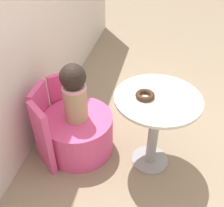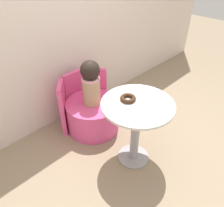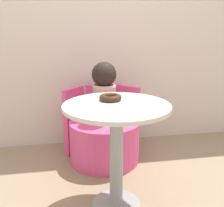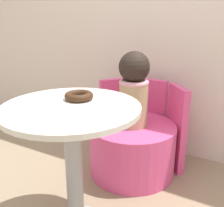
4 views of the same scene
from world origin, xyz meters
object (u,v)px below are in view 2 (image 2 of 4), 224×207
at_px(tub_chair, 93,115).
at_px(round_table, 136,119).
at_px(child_figure, 91,82).
at_px(donut, 128,98).

bearing_deg(tub_chair, round_table, -91.76).
height_order(round_table, child_figure, child_figure).
xyz_separation_m(child_figure, donut, (-0.04, -0.58, 0.09)).
relative_size(round_table, donut, 4.95).
relative_size(tub_chair, donut, 4.33).
bearing_deg(child_figure, tub_chair, 0.00).
relative_size(child_figure, donut, 3.63).
xyz_separation_m(tub_chair, donut, (-0.04, -0.58, 0.55)).
bearing_deg(tub_chair, donut, -94.28).
bearing_deg(child_figure, donut, -94.28).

